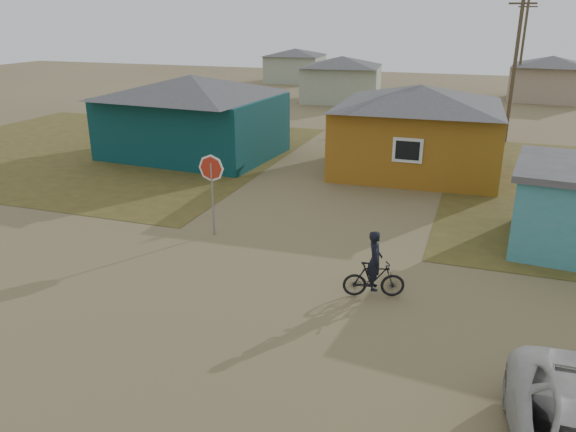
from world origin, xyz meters
name	(u,v)px	position (x,y,z in m)	size (l,w,h in m)	color
ground	(241,302)	(0.00, 0.00, 0.00)	(120.00, 120.00, 0.00)	olive
grass_nw	(99,149)	(-14.00, 13.00, 0.01)	(20.00, 18.00, 0.00)	brown
house_teal	(193,115)	(-8.50, 13.50, 2.05)	(8.93, 7.08, 4.00)	#093234
house_yellow	(418,128)	(2.50, 14.00, 2.00)	(7.72, 6.76, 3.90)	#935D16
house_pale_west	(342,78)	(-6.00, 34.00, 1.86)	(7.04, 6.15, 3.60)	#9AA58E
house_beige_east	(550,78)	(10.00, 40.00, 1.86)	(6.95, 6.05, 3.60)	gray
house_pale_north	(295,65)	(-14.00, 46.00, 1.75)	(6.28, 5.81, 3.40)	#9AA58E
utility_pole_near	(515,66)	(6.50, 22.00, 4.14)	(1.40, 0.20, 8.00)	brown
utility_pole_far	(522,50)	(7.50, 38.00, 4.14)	(1.40, 0.20, 8.00)	brown
stop_sign	(212,177)	(-2.68, 3.94, 1.95)	(0.81, 0.39, 2.67)	gray
cyclist	(374,273)	(3.06, 1.43, 0.65)	(1.63, 0.88, 1.78)	black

